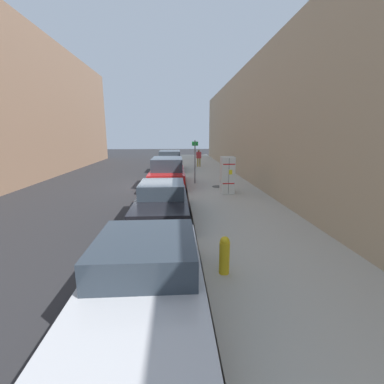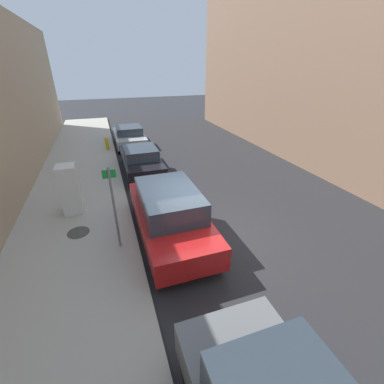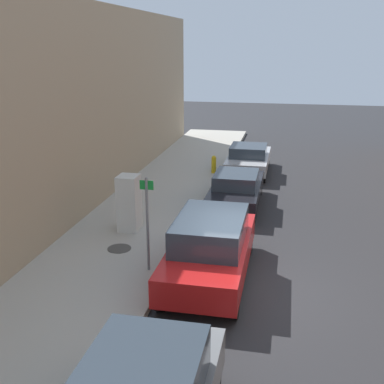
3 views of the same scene
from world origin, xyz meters
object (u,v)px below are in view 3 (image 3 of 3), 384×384
discarded_refrigerator (129,203)px  parked_sedan_dark (236,189)px  street_sign_post (147,219)px  fire_hydrant (214,164)px  parked_sedan_silver (249,158)px  parked_suv_red (210,247)px

discarded_refrigerator → parked_sedan_dark: 4.66m
discarded_refrigerator → street_sign_post: street_sign_post is taller
street_sign_post → fire_hydrant: size_ratio=3.10×
parked_sedan_dark → parked_sedan_silver: (0.00, 5.11, -0.00)m
street_sign_post → parked_suv_red: bearing=6.4°
fire_hydrant → parked_sedan_silver: parked_sedan_silver is taller
discarded_refrigerator → parked_sedan_dark: bearing=48.6°
parked_sedan_dark → fire_hydrant: bearing=110.3°
street_sign_post → parked_sedan_silver: bearing=81.7°
parked_suv_red → discarded_refrigerator: bearing=140.9°
street_sign_post → parked_suv_red: street_sign_post is taller
street_sign_post → parked_suv_red: 1.80m
fire_hydrant → parked_suv_red: 10.22m
parked_sedan_dark → parked_sedan_silver: bearing=90.0°
parked_sedan_dark → parked_sedan_silver: 5.11m
discarded_refrigerator → fire_hydrant: (1.54, 7.61, -0.48)m
parked_sedan_silver → discarded_refrigerator: bearing=-109.6°
discarded_refrigerator → parked_sedan_silver: bearing=70.4°
fire_hydrant → parked_sedan_silver: (1.53, 0.99, 0.11)m
parked_sedan_dark → parked_sedan_silver: parked_sedan_dark is taller
parked_suv_red → parked_sedan_silver: (0.00, 11.10, -0.18)m
discarded_refrigerator → street_sign_post: 3.09m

